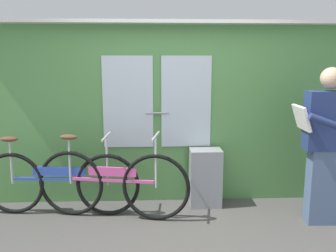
# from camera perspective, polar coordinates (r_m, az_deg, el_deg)

# --- Properties ---
(ground_plane) EXTENTS (5.88, 4.06, 0.04)m
(ground_plane) POSITION_cam_1_polar(r_m,az_deg,el_deg) (3.63, 2.07, -18.89)
(ground_plane) COLOR #474442
(train_door_wall) EXTENTS (4.88, 0.28, 2.20)m
(train_door_wall) POSITION_cam_1_polar(r_m,az_deg,el_deg) (4.43, 0.78, 2.56)
(train_door_wall) COLOR #56934C
(train_door_wall) RESTS_ON ground_plane
(bicycle_near_door) EXTENTS (1.71, 0.48, 0.97)m
(bicycle_near_door) POSITION_cam_1_polar(r_m,az_deg,el_deg) (4.12, -8.81, -8.94)
(bicycle_near_door) COLOR black
(bicycle_near_door) RESTS_ON ground_plane
(bicycle_leaning_behind) EXTENTS (1.82, 0.44, 0.93)m
(bicycle_leaning_behind) POSITION_cam_1_polar(r_m,az_deg,el_deg) (4.34, -16.76, -8.46)
(bicycle_leaning_behind) COLOR black
(bicycle_leaning_behind) RESTS_ON ground_plane
(passenger_reading_newspaper) EXTENTS (0.58, 0.50, 1.68)m
(passenger_reading_newspaper) POSITION_cam_1_polar(r_m,az_deg,el_deg) (4.16, 23.52, -2.51)
(passenger_reading_newspaper) COLOR slate
(passenger_reading_newspaper) RESTS_ON ground_plane
(trash_bin_by_wall) EXTENTS (0.38, 0.28, 0.70)m
(trash_bin_by_wall) POSITION_cam_1_polar(r_m,az_deg,el_deg) (4.45, 5.89, -8.06)
(trash_bin_by_wall) COLOR gray
(trash_bin_by_wall) RESTS_ON ground_plane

